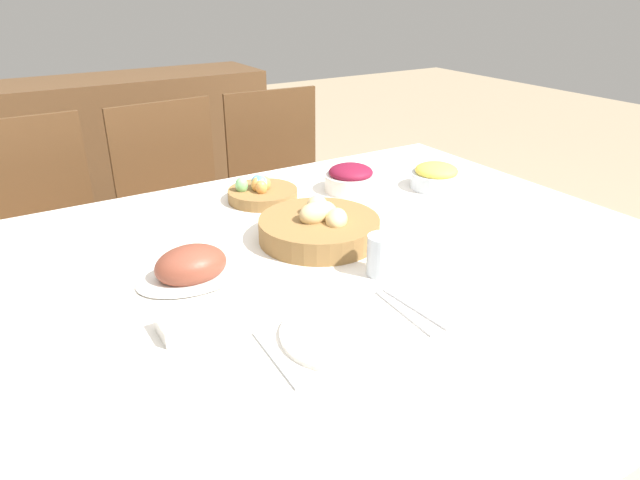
{
  "coord_description": "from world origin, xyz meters",
  "views": [
    {
      "loc": [
        -0.62,
        -1.15,
        1.35
      ],
      "look_at": [
        0.03,
        -0.09,
        0.77
      ],
      "focal_mm": 32.0,
      "sensor_mm": 36.0,
      "label": 1
    }
  ],
  "objects_px": {
    "sideboard": "(121,164)",
    "knife": "(403,312)",
    "fork": "(275,359)",
    "drinking_cup": "(382,255)",
    "chair_far_right": "(285,191)",
    "chair_far_left": "(44,240)",
    "egg_basket": "(262,193)",
    "pineapple_bowl": "(436,176)",
    "spoon": "(415,308)",
    "ham_platter": "(191,267)",
    "chair_far_center": "(182,212)",
    "beet_salad_bowl": "(351,178)",
    "bread_basket": "(320,227)",
    "dinner_plate": "(343,333)"
  },
  "relations": [
    {
      "from": "egg_basket",
      "to": "chair_far_left",
      "type": "bearing_deg",
      "value": 133.61
    },
    {
      "from": "chair_far_center",
      "to": "ham_platter",
      "type": "bearing_deg",
      "value": -111.11
    },
    {
      "from": "ham_platter",
      "to": "drinking_cup",
      "type": "xyz_separation_m",
      "value": [
        0.38,
        -0.21,
        0.02
      ]
    },
    {
      "from": "sideboard",
      "to": "bread_basket",
      "type": "xyz_separation_m",
      "value": [
        0.07,
        -1.89,
        0.32
      ]
    },
    {
      "from": "spoon",
      "to": "fork",
      "type": "bearing_deg",
      "value": 176.81
    },
    {
      "from": "pineapple_bowl",
      "to": "sideboard",
      "type": "bearing_deg",
      "value": 108.83
    },
    {
      "from": "fork",
      "to": "drinking_cup",
      "type": "relative_size",
      "value": 1.98
    },
    {
      "from": "egg_basket",
      "to": "ham_platter",
      "type": "relative_size",
      "value": 0.84
    },
    {
      "from": "ham_platter",
      "to": "knife",
      "type": "bearing_deg",
      "value": -49.58
    },
    {
      "from": "chair_far_center",
      "to": "egg_basket",
      "type": "distance_m",
      "value": 0.66
    },
    {
      "from": "chair_far_center",
      "to": "knife",
      "type": "relative_size",
      "value": 4.88
    },
    {
      "from": "fork",
      "to": "knife",
      "type": "relative_size",
      "value": 1.0
    },
    {
      "from": "bread_basket",
      "to": "spoon",
      "type": "height_order",
      "value": "bread_basket"
    },
    {
      "from": "fork",
      "to": "chair_far_left",
      "type": "bearing_deg",
      "value": 103.45
    },
    {
      "from": "egg_basket",
      "to": "knife",
      "type": "bearing_deg",
      "value": -93.3
    },
    {
      "from": "chair_far_left",
      "to": "egg_basket",
      "type": "relative_size",
      "value": 4.34
    },
    {
      "from": "dinner_plate",
      "to": "drinking_cup",
      "type": "bearing_deg",
      "value": 37.02
    },
    {
      "from": "sideboard",
      "to": "dinner_plate",
      "type": "relative_size",
      "value": 6.37
    },
    {
      "from": "bread_basket",
      "to": "fork",
      "type": "relative_size",
      "value": 1.66
    },
    {
      "from": "spoon",
      "to": "drinking_cup",
      "type": "relative_size",
      "value": 1.98
    },
    {
      "from": "chair_far_right",
      "to": "knife",
      "type": "distance_m",
      "value": 1.42
    },
    {
      "from": "beet_salad_bowl",
      "to": "ham_platter",
      "type": "bearing_deg",
      "value": -155.21
    },
    {
      "from": "fork",
      "to": "drinking_cup",
      "type": "height_order",
      "value": "drinking_cup"
    },
    {
      "from": "chair_far_left",
      "to": "drinking_cup",
      "type": "height_order",
      "value": "chair_far_left"
    },
    {
      "from": "chair_far_center",
      "to": "dinner_plate",
      "type": "height_order",
      "value": "chair_far_center"
    },
    {
      "from": "dinner_plate",
      "to": "knife",
      "type": "height_order",
      "value": "dinner_plate"
    },
    {
      "from": "dinner_plate",
      "to": "beet_salad_bowl",
      "type": "bearing_deg",
      "value": 54.62
    },
    {
      "from": "knife",
      "to": "chair_far_right",
      "type": "bearing_deg",
      "value": 74.82
    },
    {
      "from": "bread_basket",
      "to": "knife",
      "type": "xyz_separation_m",
      "value": [
        -0.04,
        -0.39,
        -0.03
      ]
    },
    {
      "from": "beet_salad_bowl",
      "to": "chair_far_center",
      "type": "bearing_deg",
      "value": 117.1
    },
    {
      "from": "chair_far_left",
      "to": "chair_far_center",
      "type": "bearing_deg",
      "value": -1.02
    },
    {
      "from": "beet_salad_bowl",
      "to": "knife",
      "type": "bearing_deg",
      "value": -116.01
    },
    {
      "from": "ham_platter",
      "to": "chair_far_left",
      "type": "bearing_deg",
      "value": 102.95
    },
    {
      "from": "chair_far_left",
      "to": "knife",
      "type": "relative_size",
      "value": 4.88
    },
    {
      "from": "sideboard",
      "to": "knife",
      "type": "xyz_separation_m",
      "value": [
        0.03,
        -2.29,
        0.29
      ]
    },
    {
      "from": "pineapple_bowl",
      "to": "dinner_plate",
      "type": "relative_size",
      "value": 0.66
    },
    {
      "from": "drinking_cup",
      "to": "ham_platter",
      "type": "bearing_deg",
      "value": 151.27
    },
    {
      "from": "chair_far_right",
      "to": "egg_basket",
      "type": "height_order",
      "value": "chair_far_right"
    },
    {
      "from": "pineapple_bowl",
      "to": "knife",
      "type": "height_order",
      "value": "pineapple_bowl"
    },
    {
      "from": "egg_basket",
      "to": "spoon",
      "type": "distance_m",
      "value": 0.73
    },
    {
      "from": "chair_far_left",
      "to": "sideboard",
      "type": "distance_m",
      "value": 1.08
    },
    {
      "from": "pineapple_bowl",
      "to": "beet_salad_bowl",
      "type": "xyz_separation_m",
      "value": [
        -0.25,
        0.12,
        0.0
      ]
    },
    {
      "from": "bread_basket",
      "to": "drinking_cup",
      "type": "bearing_deg",
      "value": -84.61
    },
    {
      "from": "ham_platter",
      "to": "drinking_cup",
      "type": "bearing_deg",
      "value": -28.73
    },
    {
      "from": "chair_far_right",
      "to": "egg_basket",
      "type": "relative_size",
      "value": 4.34
    },
    {
      "from": "chair_far_left",
      "to": "sideboard",
      "type": "bearing_deg",
      "value": 61.33
    },
    {
      "from": "chair_far_center",
      "to": "beet_salad_bowl",
      "type": "relative_size",
      "value": 5.58
    },
    {
      "from": "bread_basket",
      "to": "beet_salad_bowl",
      "type": "relative_size",
      "value": 1.9
    },
    {
      "from": "ham_platter",
      "to": "dinner_plate",
      "type": "height_order",
      "value": "ham_platter"
    },
    {
      "from": "sideboard",
      "to": "chair_far_right",
      "type": "bearing_deg",
      "value": -63.78
    }
  ]
}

